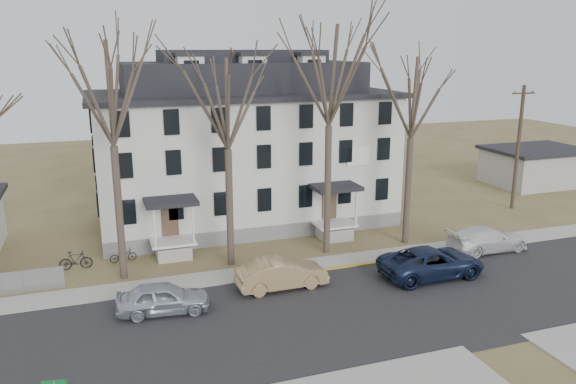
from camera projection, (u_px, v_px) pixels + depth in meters
name	position (u px, v px, depth m)	size (l,w,h in m)	color
ground	(391.00, 328.00, 25.21)	(120.00, 120.00, 0.00)	brown
main_road	(370.00, 309.00, 27.04)	(120.00, 10.00, 0.04)	#27272A
far_sidewalk	(323.00, 265.00, 32.53)	(120.00, 2.00, 0.08)	#A09F97
yellow_curb	(406.00, 260.00, 33.29)	(14.00, 0.25, 0.06)	gold
boarding_house	(244.00, 147.00, 39.65)	(20.80, 12.36, 12.05)	slate
distant_building	(535.00, 166.00, 51.32)	(8.50, 6.50, 3.35)	#A09F97
tree_far_left	(109.00, 86.00, 28.10)	(8.40, 8.40, 13.72)	#473B31
tree_mid_left	(227.00, 97.00, 30.18)	(7.80, 7.80, 12.74)	#473B31
tree_center	(330.00, 68.00, 31.71)	(9.00, 9.00, 14.70)	#473B31
tree_mid_right	(413.00, 92.00, 33.83)	(7.80, 7.80, 12.74)	#473B31
utility_pole_far	(518.00, 146.00, 42.65)	(2.00, 0.28, 9.50)	#3D3023
car_silver	(163.00, 299.00, 26.41)	(1.75, 4.35, 1.48)	#A8B1BE
car_tan	(282.00, 274.00, 29.14)	(1.67, 4.79, 1.58)	tan
car_navy	(432.00, 263.00, 30.60)	(2.70, 5.86, 1.63)	#16203D
car_white	(487.00, 240.00, 34.51)	(2.09, 5.14, 1.49)	white
bicycle_left	(123.00, 256.00, 32.76)	(0.53, 1.53, 0.80)	black
bicycle_right	(76.00, 261.00, 31.61)	(0.51, 1.81, 1.09)	black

